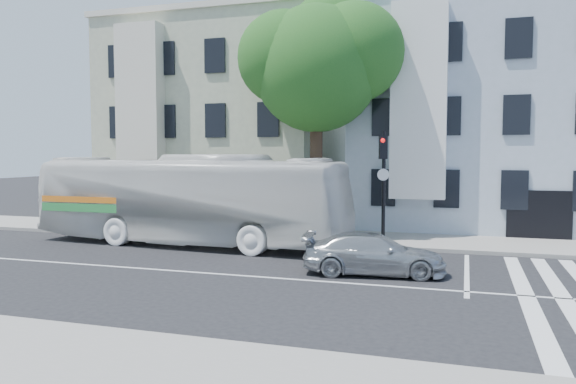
% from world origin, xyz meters
% --- Properties ---
extents(ground, '(120.00, 120.00, 0.00)m').
position_xyz_m(ground, '(0.00, 0.00, 0.00)').
color(ground, black).
rests_on(ground, ground).
extents(sidewalk_far, '(80.00, 4.00, 0.15)m').
position_xyz_m(sidewalk_far, '(0.00, 8.00, 0.07)').
color(sidewalk_far, gray).
rests_on(sidewalk_far, ground).
extents(sidewalk_near, '(80.00, 4.00, 0.15)m').
position_xyz_m(sidewalk_near, '(0.00, -8.00, 0.07)').
color(sidewalk_near, gray).
rests_on(sidewalk_near, ground).
extents(building_left, '(12.00, 10.00, 11.00)m').
position_xyz_m(building_left, '(-7.00, 15.00, 5.50)').
color(building_left, '#A0A489').
rests_on(building_left, ground).
extents(building_right, '(12.00, 10.00, 11.00)m').
position_xyz_m(building_right, '(7.00, 15.00, 5.50)').
color(building_right, '#9DAEBB').
rests_on(building_right, ground).
extents(street_tree, '(7.30, 5.90, 11.10)m').
position_xyz_m(street_tree, '(0.06, 8.74, 7.83)').
color(street_tree, '#2D2116').
rests_on(street_tree, ground).
extents(bus, '(4.14, 13.58, 3.73)m').
position_xyz_m(bus, '(-4.46, 4.89, 1.86)').
color(bus, silver).
rests_on(bus, ground).
extents(sedan, '(2.38, 4.61, 1.28)m').
position_xyz_m(sedan, '(3.72, 1.48, 0.64)').
color(sedan, '#B0B3B7').
rests_on(sedan, ground).
extents(hedge, '(8.52, 2.30, 0.70)m').
position_xyz_m(hedge, '(-4.86, 6.30, 0.50)').
color(hedge, '#1D571C').
rests_on(hedge, sidewalk_far).
extents(traffic_signal, '(0.46, 0.55, 4.68)m').
position_xyz_m(traffic_signal, '(3.17, 7.31, 3.02)').
color(traffic_signal, black).
rests_on(traffic_signal, ground).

